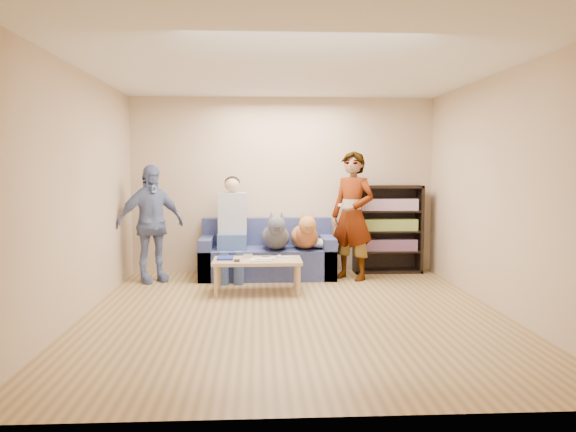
{
  "coord_description": "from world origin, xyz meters",
  "views": [
    {
      "loc": [
        -0.39,
        -5.89,
        1.57
      ],
      "look_at": [
        0.0,
        1.2,
        0.95
      ],
      "focal_mm": 35.0,
      "sensor_mm": 36.0,
      "label": 1
    }
  ],
  "objects": [
    {
      "name": "notebook_blue",
      "position": [
        -0.79,
        1.11,
        0.43
      ],
      "size": [
        0.2,
        0.26,
        0.03
      ],
      "primitive_type": "cube",
      "color": "navy",
      "rests_on": "coffee_table"
    },
    {
      "name": "pen_black",
      "position": [
        -0.27,
        1.24,
        0.42
      ],
      "size": [
        0.13,
        0.08,
        0.01
      ],
      "primitive_type": "cylinder",
      "rotation": [
        0.0,
        1.57,
        -0.52
      ],
      "color": "black",
      "rests_on": "coffee_table"
    },
    {
      "name": "person_seated",
      "position": [
        -0.74,
        1.97,
        0.77
      ],
      "size": [
        0.4,
        0.73,
        1.47
      ],
      "color": "#446197",
      "rests_on": "sofa"
    },
    {
      "name": "bookshelf",
      "position": [
        1.55,
        2.33,
        0.68
      ],
      "size": [
        1.0,
        0.34,
        1.3
      ],
      "color": "black",
      "rests_on": "ground"
    },
    {
      "name": "magazine",
      "position": [
        -0.31,
        0.98,
        0.44
      ],
      "size": [
        0.22,
        0.17,
        0.01
      ],
      "primitive_type": "cube",
      "color": "#BEB498",
      "rests_on": "coffee_table"
    },
    {
      "name": "ground",
      "position": [
        0.0,
        0.0,
        0.0
      ],
      "size": [
        5.0,
        5.0,
        0.0
      ],
      "primitive_type": "plane",
      "color": "olive",
      "rests_on": "ground"
    },
    {
      "name": "wall_left",
      "position": [
        -2.25,
        0.0,
        1.3
      ],
      "size": [
        0.0,
        5.0,
        5.0
      ],
      "primitive_type": "plane",
      "rotation": [
        1.57,
        0.0,
        1.57
      ],
      "color": "tan",
      "rests_on": "ground"
    },
    {
      "name": "blanket",
      "position": [
        0.52,
        1.94,
        0.49
      ],
      "size": [
        0.38,
        0.33,
        0.13
      ],
      "primitive_type": "ellipsoid",
      "color": "#A6A6AA",
      "rests_on": "sofa"
    },
    {
      "name": "wallet",
      "position": [
        -0.64,
        0.94,
        0.43
      ],
      "size": [
        0.07,
        0.12,
        0.02
      ],
      "primitive_type": "cube",
      "color": "black",
      "rests_on": "coffee_table"
    },
    {
      "name": "papers",
      "position": [
        -0.34,
        0.96,
        0.43
      ],
      "size": [
        0.26,
        0.2,
        0.02
      ],
      "primitive_type": "cube",
      "color": "silver",
      "rests_on": "coffee_table"
    },
    {
      "name": "dog_tan",
      "position": [
        0.28,
        1.9,
        0.62
      ],
      "size": [
        0.38,
        1.15,
        0.56
      ],
      "color": "#A55532",
      "rests_on": "sofa"
    },
    {
      "name": "dog_gray",
      "position": [
        -0.14,
        1.84,
        0.63
      ],
      "size": [
        0.39,
        1.24,
        0.57
      ],
      "color": "#45474F",
      "rests_on": "sofa"
    },
    {
      "name": "held_controller",
      "position": [
        0.74,
        1.64,
        1.06
      ],
      "size": [
        0.08,
        0.13,
        0.03
      ],
      "primitive_type": "cube",
      "rotation": [
        0.0,
        0.0,
        -0.38
      ],
      "color": "white",
      "rests_on": "person_standing_right"
    },
    {
      "name": "wall_front",
      "position": [
        0.0,
        -2.5,
        1.3
      ],
      "size": [
        4.5,
        0.0,
        4.5
      ],
      "primitive_type": "plane",
      "rotation": [
        -1.57,
        0.0,
        0.0
      ],
      "color": "tan",
      "rests_on": "ground"
    },
    {
      "name": "controller_a",
      "position": [
        -0.11,
        1.16,
        0.43
      ],
      "size": [
        0.04,
        0.13,
        0.03
      ],
      "primitive_type": "cube",
      "color": "silver",
      "rests_on": "coffee_table"
    },
    {
      "name": "controller_b",
      "position": [
        -0.03,
        1.08,
        0.43
      ],
      "size": [
        0.09,
        0.06,
        0.03
      ],
      "primitive_type": "cube",
      "color": "white",
      "rests_on": "coffee_table"
    },
    {
      "name": "ceiling",
      "position": [
        0.0,
        0.0,
        2.6
      ],
      "size": [
        5.0,
        5.0,
        0.0
      ],
      "primitive_type": "plane",
      "rotation": [
        3.14,
        0.0,
        0.0
      ],
      "color": "white",
      "rests_on": "ground"
    },
    {
      "name": "sofa",
      "position": [
        -0.25,
        2.1,
        0.28
      ],
      "size": [
        1.9,
        0.85,
        0.82
      ],
      "color": "#515B93",
      "rests_on": "ground"
    },
    {
      "name": "wall_back",
      "position": [
        0.0,
        2.5,
        1.3
      ],
      "size": [
        4.5,
        0.0,
        4.5
      ],
      "primitive_type": "plane",
      "rotation": [
        1.57,
        0.0,
        0.0
      ],
      "color": "tan",
      "rests_on": "ground"
    },
    {
      "name": "headphone_cup_b",
      "position": [
        -0.19,
        1.12,
        0.43
      ],
      "size": [
        0.07,
        0.07,
        0.02
      ],
      "primitive_type": "cylinder",
      "color": "white",
      "rests_on": "coffee_table"
    },
    {
      "name": "wall_right",
      "position": [
        2.25,
        0.0,
        1.3
      ],
      "size": [
        0.0,
        5.0,
        5.0
      ],
      "primitive_type": "plane",
      "rotation": [
        1.57,
        0.0,
        -1.57
      ],
      "color": "tan",
      "rests_on": "ground"
    },
    {
      "name": "pen_orange",
      "position": [
        -0.41,
        0.9,
        0.42
      ],
      "size": [
        0.13,
        0.06,
        0.01
      ],
      "primitive_type": "cylinder",
      "rotation": [
        0.0,
        1.57,
        0.35
      ],
      "color": "orange",
      "rests_on": "coffee_table"
    },
    {
      "name": "person_standing_left",
      "position": [
        -1.85,
        1.81,
        0.8
      ],
      "size": [
        1.0,
        0.83,
        1.6
      ],
      "primitive_type": "imported",
      "rotation": [
        0.0,
        0.0,
        0.56
      ],
      "color": "#768ABE",
      "rests_on": "ground"
    },
    {
      "name": "camera_silver",
      "position": [
        -0.51,
        1.18,
        0.45
      ],
      "size": [
        0.11,
        0.06,
        0.05
      ],
      "primitive_type": "cube",
      "color": "#ABABAF",
      "rests_on": "coffee_table"
    },
    {
      "name": "coffee_table",
      "position": [
        -0.39,
        1.06,
        0.37
      ],
      "size": [
        1.1,
        0.6,
        0.42
      ],
      "color": "tan",
      "rests_on": "ground"
    },
    {
      "name": "person_standing_right",
      "position": [
        0.94,
        1.84,
        0.89
      ],
      "size": [
        0.77,
        0.75,
        1.79
      ],
      "primitive_type": "imported",
      "rotation": [
        0.0,
        0.0,
        -0.73
      ],
      "color": "gray",
      "rests_on": "ground"
    },
    {
      "name": "headphone_cup_a",
      "position": [
        -0.19,
        1.04,
        0.43
      ],
      "size": [
        0.07,
        0.07,
        0.02
      ],
      "primitive_type": "cylinder",
      "color": "white",
      "rests_on": "coffee_table"
    }
  ]
}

